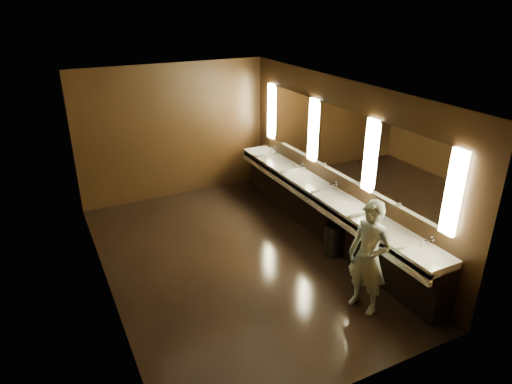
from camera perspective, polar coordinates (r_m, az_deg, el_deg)
floor at (r=7.65m, az=-2.71°, el=-8.36°), size 6.00×6.00×0.00m
ceiling at (r=6.61m, az=-3.18°, el=12.68°), size 4.00×6.00×0.02m
wall_back at (r=9.69m, az=-10.22°, el=7.38°), size 4.00×0.02×2.80m
wall_front at (r=4.74m, az=12.28°, el=-11.02°), size 4.00×0.02×2.80m
wall_left at (r=6.54m, az=-19.14°, el=-1.67°), size 0.02×6.00×2.80m
wall_right at (r=7.97m, az=10.35°, el=3.81°), size 0.02×6.00×2.80m
sink_counter at (r=8.20m, az=8.73°, el=-2.35°), size 0.55×5.40×1.01m
mirror_band at (r=7.85m, az=10.42°, el=6.19°), size 0.06×5.03×1.15m
person at (r=6.33m, az=13.90°, el=-7.94°), size 0.55×0.68×1.62m
trash_bin at (r=7.77m, az=9.81°, el=-5.86°), size 0.44×0.44×0.54m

